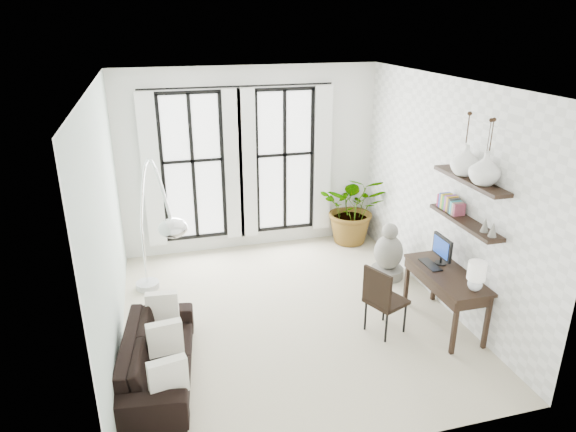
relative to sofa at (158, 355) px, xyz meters
name	(u,v)px	position (x,y,z in m)	size (l,w,h in m)	color
floor	(289,315)	(1.80, 0.86, -0.28)	(5.00, 5.00, 0.00)	beige
ceiling	(289,83)	(1.80, 0.86, 2.92)	(5.00, 5.00, 0.00)	white
wall_left	(106,226)	(-0.45, 0.86, 1.32)	(5.00, 5.00, 0.00)	#AEC2B4
wall_right	(443,194)	(4.05, 0.86, 1.32)	(5.00, 5.00, 0.00)	white
wall_back	(251,161)	(1.80, 3.36, 1.32)	(4.50, 4.50, 0.00)	white
windows	(240,165)	(1.60, 3.29, 1.28)	(3.26, 0.13, 2.65)	white
wall_shelves	(465,204)	(3.91, 0.12, 1.45)	(0.25, 1.30, 0.60)	black
sofa	(158,355)	(0.00, 0.00, 0.00)	(1.93, 0.75, 0.56)	black
throw_pillows	(165,338)	(0.10, 0.00, 0.22)	(0.40, 1.52, 0.40)	white
plant	(354,208)	(3.62, 3.01, 0.39)	(1.21, 1.05, 1.34)	#2D7228
desk	(448,278)	(3.75, 0.04, 0.46)	(0.57, 1.34, 1.18)	black
desk_chair	(382,297)	(2.86, 0.12, 0.27)	(0.60, 0.60, 0.96)	black
arc_lamp	(152,196)	(0.10, 1.11, 1.56)	(0.73, 2.47, 2.36)	silver
buddha	(388,255)	(3.64, 1.56, 0.11)	(0.51, 0.51, 0.92)	gray
vase_a	(485,169)	(3.91, -0.17, 1.98)	(0.37, 0.37, 0.38)	white
vase_b	(466,160)	(3.91, 0.23, 1.98)	(0.37, 0.37, 0.38)	white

